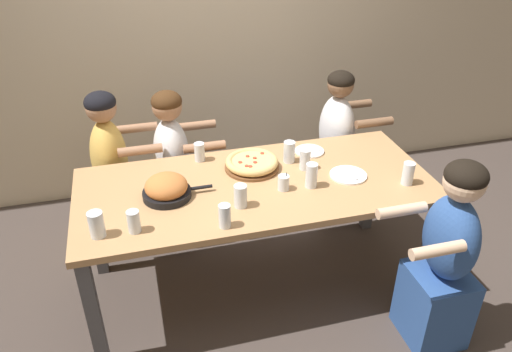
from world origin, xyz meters
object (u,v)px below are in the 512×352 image
at_px(cocktail_glass_blue, 284,183).
at_px(empty_plate_b, 348,175).
at_px(skillet_bowl, 167,188).
at_px(drinking_glass_g, 97,226).
at_px(drinking_glass_e, 408,173).
at_px(drinking_glass_a, 311,176).
at_px(drinking_glass_d, 134,221).
at_px(drinking_glass_f, 289,153).
at_px(drinking_glass_b, 305,160).
at_px(diner_far_left, 114,179).
at_px(diner_near_right, 444,263).
at_px(empty_plate_a, 310,151).
at_px(diner_far_midleft, 174,173).
at_px(drinking_glass_h, 200,153).
at_px(pizza_board_main, 252,163).
at_px(drinking_glass_c, 225,217).
at_px(diner_far_right, 335,152).
at_px(drinking_glass_i, 241,197).

bearing_deg(cocktail_glass_blue, empty_plate_b, 5.59).
bearing_deg(skillet_bowl, cocktail_glass_blue, -8.14).
bearing_deg(drinking_glass_g, cocktail_glass_blue, 9.62).
bearing_deg(drinking_glass_e, drinking_glass_g, -178.44).
xyz_separation_m(drinking_glass_a, drinking_glass_d, (-1.01, -0.17, -0.01)).
relative_size(drinking_glass_d, drinking_glass_f, 0.88).
bearing_deg(drinking_glass_b, diner_far_left, 153.29).
xyz_separation_m(drinking_glass_g, diner_near_right, (1.76, -0.40, -0.30)).
xyz_separation_m(empty_plate_a, drinking_glass_g, (-1.33, -0.57, 0.06)).
height_order(empty_plate_a, empty_plate_b, same).
xyz_separation_m(drinking_glass_g, diner_far_midleft, (0.47, 0.95, -0.32)).
distance_m(drinking_glass_e, drinking_glass_g, 1.75).
relative_size(empty_plate_b, diner_far_midleft, 0.20).
relative_size(empty_plate_a, drinking_glass_h, 1.60).
xyz_separation_m(pizza_board_main, drinking_glass_c, (-0.28, -0.54, 0.02)).
bearing_deg(empty_plate_b, drinking_glass_e, -29.69).
bearing_deg(drinking_glass_b, drinking_glass_h, 155.59).
relative_size(drinking_glass_d, diner_far_right, 0.10).
xyz_separation_m(drinking_glass_e, drinking_glass_h, (-1.13, 0.59, -0.02)).
bearing_deg(drinking_glass_g, diner_far_midleft, 63.61).
distance_m(empty_plate_a, diner_far_right, 0.59).
distance_m(drinking_glass_c, drinking_glass_g, 0.64).
xyz_separation_m(skillet_bowl, drinking_glass_g, (-0.37, -0.27, 0.01)).
bearing_deg(drinking_glass_a, drinking_glass_g, -172.21).
xyz_separation_m(pizza_board_main, drinking_glass_h, (-0.29, 0.19, 0.02)).
bearing_deg(diner_far_right, drinking_glass_e, 3.07).
distance_m(drinking_glass_c, diner_near_right, 1.21).
relative_size(drinking_glass_d, drinking_glass_i, 0.93).
height_order(skillet_bowl, diner_far_right, diner_far_right).
relative_size(drinking_glass_h, drinking_glass_i, 0.91).
distance_m(drinking_glass_d, diner_far_left, 1.02).
xyz_separation_m(pizza_board_main, skillet_bowl, (-0.54, -0.19, 0.02)).
bearing_deg(drinking_glass_e, drinking_glass_f, 143.54).
bearing_deg(drinking_glass_a, diner_far_midleft, 132.31).
bearing_deg(drinking_glass_e, diner_far_midleft, 144.58).
height_order(skillet_bowl, empty_plate_a, skillet_bowl).
xyz_separation_m(drinking_glass_d, diner_near_right, (1.58, -0.39, -0.30)).
distance_m(drinking_glass_d, drinking_glass_i, 0.58).
bearing_deg(diner_far_right, diner_near_right, 2.73).
height_order(drinking_glass_e, diner_far_right, diner_far_right).
bearing_deg(empty_plate_b, drinking_glass_f, 137.67).
distance_m(skillet_bowl, cocktail_glass_blue, 0.66).
bearing_deg(empty_plate_b, drinking_glass_a, -168.54).
relative_size(cocktail_glass_blue, diner_far_right, 0.09).
relative_size(cocktail_glass_blue, drinking_glass_a, 0.75).
height_order(drinking_glass_d, drinking_glass_h, drinking_glass_d).
distance_m(drinking_glass_b, drinking_glass_e, 0.61).
bearing_deg(diner_far_right, drinking_glass_c, -45.76).
distance_m(drinking_glass_c, drinking_glass_h, 0.73).
bearing_deg(drinking_glass_e, drinking_glass_i, 178.62).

